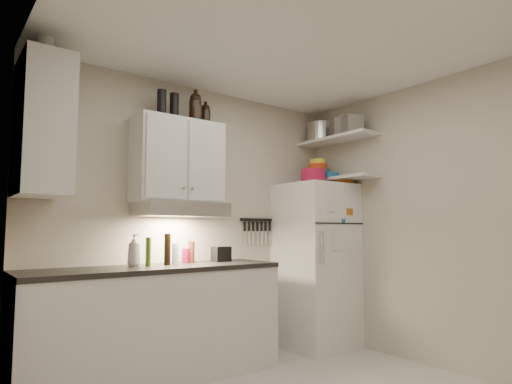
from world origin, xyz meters
TOP-DOWN VIEW (x-y plane):
  - ceiling at (0.00, 0.00)m, footprint 3.20×3.00m
  - back_wall at (0.00, 1.51)m, footprint 3.20×0.02m
  - left_wall at (-1.61, 0.00)m, footprint 0.02×3.00m
  - right_wall at (1.61, 0.00)m, footprint 0.02×3.00m
  - base_cabinet at (-0.55, 1.20)m, footprint 2.10×0.60m
  - countertop at (-0.55, 1.20)m, footprint 2.10×0.62m
  - upper_cabinet at (-0.30, 1.33)m, footprint 0.80×0.33m
  - side_cabinet at (-1.44, 1.20)m, footprint 0.33×0.55m
  - range_hood at (-0.30, 1.27)m, footprint 0.76×0.46m
  - fridge at (1.25, 1.16)m, footprint 0.70×0.68m
  - shelf_hi at (1.45, 1.02)m, footprint 0.30×0.95m
  - shelf_lo at (1.45, 1.02)m, footprint 0.30×0.95m
  - knife_strip at (0.70, 1.49)m, footprint 0.42×0.02m
  - dutch_oven at (1.16, 1.09)m, footprint 0.31×0.31m
  - book_stack at (1.47, 0.99)m, footprint 0.19×0.23m
  - spice_jar at (1.37, 1.12)m, footprint 0.08×0.08m
  - stock_pot at (1.51, 1.32)m, footprint 0.37×0.37m
  - tin_a at (1.46, 0.88)m, footprint 0.20×0.18m
  - tin_b at (1.41, 0.78)m, footprint 0.24×0.24m
  - bowl_teal at (1.42, 1.28)m, footprint 0.27×0.27m
  - bowl_orange at (1.39, 1.26)m, footprint 0.22×0.22m
  - bowl_yellow at (1.39, 1.26)m, footprint 0.17×0.17m
  - plates at (1.38, 1.07)m, footprint 0.22×0.22m
  - growler_a at (-0.17, 1.27)m, footprint 0.13×0.13m
  - growler_b at (0.01, 1.39)m, footprint 0.12×0.12m
  - thermos_a at (-0.36, 1.31)m, footprint 0.09×0.09m
  - thermos_b at (-0.49, 1.29)m, footprint 0.09×0.09m
  - side_jar at (-1.45, 1.18)m, footprint 0.15×0.15m
  - soap_bottle at (-0.72, 1.25)m, footprint 0.15×0.15m
  - pepper_mill at (-0.17, 1.31)m, footprint 0.07×0.07m
  - oil_bottle at (-0.62, 1.21)m, footprint 0.06×0.06m
  - vinegar_bottle at (-0.44, 1.22)m, footprint 0.06×0.06m
  - clear_bottle at (-0.35, 1.26)m, footprint 0.07×0.07m
  - red_jar at (-0.23, 1.31)m, footprint 0.09×0.09m
  - caddy at (0.14, 1.29)m, footprint 0.16×0.12m

SIDE VIEW (x-z plane):
  - base_cabinet at x=-0.55m, z-range 0.00..0.88m
  - fridge at x=1.25m, z-range 0.00..1.70m
  - countertop at x=-0.55m, z-range 0.88..0.92m
  - red_jar at x=-0.23m, z-range 0.92..1.05m
  - caddy at x=0.14m, z-range 0.92..1.06m
  - clear_bottle at x=-0.35m, z-range 0.92..1.10m
  - pepper_mill at x=-0.17m, z-range 0.92..1.11m
  - oil_bottle at x=-0.62m, z-range 0.92..1.16m
  - vinegar_bottle at x=-0.44m, z-range 0.92..1.18m
  - soap_bottle at x=-0.72m, z-range 0.92..1.21m
  - back_wall at x=0.00m, z-range 0.00..2.60m
  - left_wall at x=-1.61m, z-range 0.00..2.60m
  - right_wall at x=1.61m, z-range 0.00..2.60m
  - knife_strip at x=0.70m, z-range 1.31..1.33m
  - range_hood at x=-0.30m, z-range 1.33..1.45m
  - book_stack at x=1.47m, z-range 1.70..1.77m
  - spice_jar at x=1.37m, z-range 1.70..1.81m
  - shelf_lo at x=1.45m, z-range 1.75..1.77m
  - dutch_oven at x=1.16m, z-range 1.70..1.85m
  - plates at x=1.38m, z-range 1.77..1.83m
  - upper_cabinet at x=-0.30m, z-range 1.45..2.20m
  - bowl_teal at x=1.42m, z-range 1.77..1.88m
  - bowl_orange at x=1.39m, z-range 1.88..1.95m
  - side_cabinet at x=-1.44m, z-range 1.45..2.45m
  - bowl_yellow at x=1.39m, z-range 1.95..2.00m
  - shelf_hi at x=1.45m, z-range 2.19..2.22m
  - tin_b at x=1.41m, z-range 2.21..2.40m
  - growler_b at x=0.01m, z-range 2.20..2.43m
  - tin_a at x=1.46m, z-range 2.21..2.42m
  - thermos_b at x=-0.49m, z-range 2.20..2.43m
  - thermos_a at x=-0.36m, z-range 2.20..2.43m
  - stock_pot at x=1.51m, z-range 2.21..2.44m
  - growler_a at x=-0.17m, z-range 2.20..2.47m
  - side_jar at x=-1.45m, z-range 2.45..2.61m
  - ceiling at x=0.00m, z-range 2.60..2.62m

